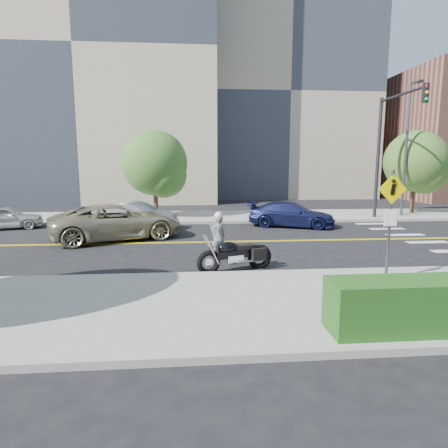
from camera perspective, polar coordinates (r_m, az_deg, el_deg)
name	(u,v)px	position (r m, az deg, el deg)	size (l,w,h in m)	color
ground_plane	(217,242)	(16.12, -1.03, -2.76)	(120.00, 120.00, 0.00)	black
sidewalk_near	(238,304)	(8.91, 2.22, -12.11)	(60.00, 5.00, 0.15)	#9E9B91
sidewalk_far	(209,217)	(23.49, -2.23, 1.14)	(60.00, 5.00, 0.15)	#9E9B91
building_left	(95,65)	(39.88, -19.07, 21.89)	(22.00, 14.00, 25.00)	tan
building_mid	(274,103)	(43.24, 7.70, 17.86)	(18.00, 14.00, 20.00)	#A39984
lamp_post	(406,151)	(25.80, 25.98, 10.03)	(0.16, 0.16, 8.00)	#4C4C51
traffic_light	(387,140)	(23.61, 23.59, 11.64)	(0.28, 4.50, 7.00)	black
pedestrian_sign	(390,215)	(10.87, 24.02, 1.23)	(0.78, 0.08, 3.00)	#4C4C51
motorcyclist	(218,235)	(13.13, -0.86, -1.76)	(0.68, 0.58, 1.67)	#9C9BA0
motorcycle	(236,247)	(11.71, 1.79, -3.52)	(2.45, 0.75, 1.49)	black
suv	(117,222)	(17.26, -16.02, 0.32)	(2.60, 5.64, 1.57)	tan
parked_car_white	(5,217)	(22.33, -30.42, 0.87)	(1.44, 3.57, 1.22)	silver
parked_car_silver	(137,215)	(19.95, -13.16, 1.27)	(1.45, 4.15, 1.37)	#A0A4A8
parked_car_blue	(291,214)	(20.35, 10.24, 1.45)	(1.85, 4.55, 1.32)	navy
tree_far_a	(155,163)	(23.13, -10.51, 9.10)	(3.91, 3.91, 5.35)	#382619
tree_far_b	(415,161)	(27.84, 27.15, 8.49)	(3.98, 3.98, 5.51)	#382619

